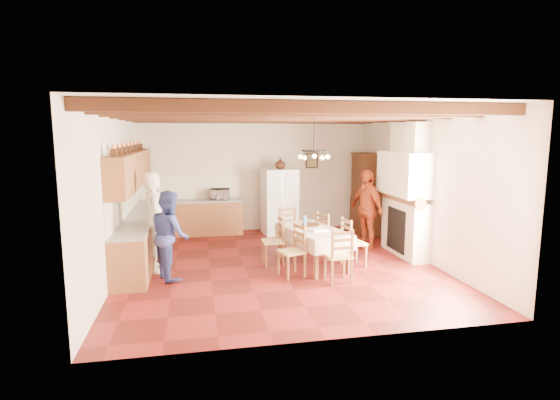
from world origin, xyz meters
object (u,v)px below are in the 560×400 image
(dining_table, at_px, (313,233))
(person_woman_blue, at_px, (170,235))
(chair_left_far, at_px, (273,240))
(hutch, at_px, (365,193))
(person_woman_red, at_px, (366,209))
(chair_right_near, at_px, (354,242))
(chair_end_near, at_px, (338,255))
(microwave, at_px, (220,194))
(chair_right_far, at_px, (329,235))
(chair_left_near, at_px, (291,251))
(refrigerator, at_px, (279,201))
(person_man, at_px, (155,222))
(chair_end_far, at_px, (290,230))

(dining_table, relative_size, person_woman_blue, 1.16)
(chair_left_far, bearing_deg, hutch, 127.29)
(dining_table, distance_m, person_woman_blue, 2.72)
(person_woman_blue, bearing_deg, person_woman_red, -93.28)
(hutch, xyz_separation_m, chair_left_far, (-2.84, -2.28, -0.56))
(chair_right_near, relative_size, person_woman_red, 0.54)
(chair_end_near, bearing_deg, chair_right_near, -129.76)
(person_woman_blue, distance_m, microwave, 3.54)
(chair_right_far, distance_m, chair_end_near, 1.53)
(chair_right_near, bearing_deg, chair_left_near, 97.29)
(refrigerator, bearing_deg, person_woman_red, -52.98)
(person_man, xyz_separation_m, person_woman_blue, (0.28, -0.49, -0.15))
(chair_right_far, bearing_deg, chair_end_far, 26.17)
(chair_left_near, height_order, chair_right_near, same)
(person_woman_red, bearing_deg, chair_left_far, -86.42)
(hutch, bearing_deg, person_woman_red, -107.41)
(chair_right_far, height_order, person_woman_blue, person_woman_blue)
(chair_end_far, bearing_deg, refrigerator, 78.90)
(chair_left_near, distance_m, chair_right_far, 1.50)
(chair_end_far, bearing_deg, chair_end_near, -87.18)
(chair_end_near, bearing_deg, chair_right_far, -104.81)
(dining_table, relative_size, chair_left_far, 1.92)
(hutch, distance_m, microwave, 3.75)
(chair_end_near, relative_size, microwave, 1.97)
(chair_left_near, relative_size, microwave, 1.97)
(refrigerator, distance_m, dining_table, 2.85)
(dining_table, distance_m, chair_right_far, 0.71)
(dining_table, height_order, chair_right_near, chair_right_near)
(microwave, bearing_deg, refrigerator, -9.74)
(hutch, relative_size, person_woman_red, 1.16)
(chair_right_far, xyz_separation_m, person_man, (-3.47, -0.26, 0.46))
(chair_right_near, relative_size, chair_right_far, 1.00)
(chair_end_far, xyz_separation_m, person_woman_red, (1.74, -0.05, 0.41))
(refrigerator, distance_m, chair_left_near, 3.47)
(hutch, bearing_deg, person_man, -152.35)
(refrigerator, relative_size, chair_left_far, 1.75)
(chair_left_far, xyz_separation_m, chair_end_near, (0.95, -1.24, 0.00))
(person_woman_red, height_order, microwave, person_woman_red)
(refrigerator, distance_m, chair_right_far, 2.44)
(chair_right_near, bearing_deg, chair_end_far, 28.23)
(dining_table, relative_size, person_man, 0.98)
(person_woman_blue, xyz_separation_m, person_woman_red, (4.23, 1.30, 0.10))
(microwave, bearing_deg, chair_right_near, -53.74)
(refrigerator, distance_m, chair_left_far, 2.71)
(refrigerator, relative_size, chair_left_near, 1.75)
(refrigerator, distance_m, person_woman_blue, 4.03)
(hutch, height_order, person_woman_blue, hutch)
(person_man, distance_m, person_woman_red, 4.59)
(chair_left_far, bearing_deg, dining_table, 71.41)
(chair_right_near, distance_m, microwave, 4.12)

